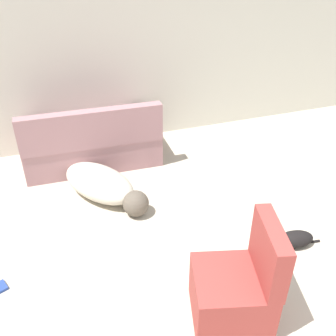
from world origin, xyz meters
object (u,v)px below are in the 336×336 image
object	(u,v)px
cat	(294,240)
dog	(103,185)
couch	(92,144)
side_chair	(237,289)

from	to	relation	value
cat	dog	bearing A→B (deg)	-33.53
couch	dog	bearing A→B (deg)	90.20
couch	side_chair	distance (m)	2.78
dog	couch	bearing A→B (deg)	146.37
cat	side_chair	bearing A→B (deg)	37.63
dog	side_chair	xyz separation A→B (m)	(0.65, -1.89, 0.13)
dog	cat	xyz separation A→B (m)	(1.54, -1.39, -0.09)
cat	side_chair	distance (m)	1.05
dog	cat	world-z (taller)	dog
dog	side_chair	distance (m)	2.00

